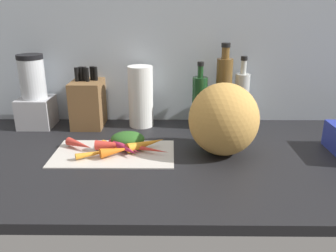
# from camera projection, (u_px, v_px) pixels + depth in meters

# --- Properties ---
(ground_plane) EXTENTS (1.70, 0.80, 0.03)m
(ground_plane) POSITION_uv_depth(u_px,v_px,m) (176.00, 158.00, 1.18)
(ground_plane) COLOR black
(wall_back) EXTENTS (1.70, 0.03, 0.60)m
(wall_back) POSITION_uv_depth(u_px,v_px,m) (175.00, 51.00, 1.44)
(wall_back) COLOR #ADB7C1
(wall_back) RESTS_ON ground_plane
(cutting_board) EXTENTS (0.41, 0.23, 0.01)m
(cutting_board) POSITION_uv_depth(u_px,v_px,m) (114.00, 152.00, 1.18)
(cutting_board) COLOR beige
(cutting_board) RESTS_ON ground_plane
(carrot_0) EXTENTS (0.11, 0.08, 0.03)m
(carrot_0) POSITION_uv_depth(u_px,v_px,m) (116.00, 151.00, 1.14)
(carrot_0) COLOR orange
(carrot_0) RESTS_ON cutting_board
(carrot_1) EXTENTS (0.15, 0.09, 0.02)m
(carrot_1) POSITION_uv_depth(u_px,v_px,m) (99.00, 153.00, 1.14)
(carrot_1) COLOR orange
(carrot_1) RESTS_ON cutting_board
(carrot_2) EXTENTS (0.11, 0.09, 0.03)m
(carrot_2) POSITION_uv_depth(u_px,v_px,m) (80.00, 144.00, 1.20)
(carrot_2) COLOR red
(carrot_2) RESTS_ON cutting_board
(carrot_3) EXTENTS (0.10, 0.11, 0.03)m
(carrot_3) POSITION_uv_depth(u_px,v_px,m) (126.00, 149.00, 1.16)
(carrot_3) COLOR #B2264C
(carrot_3) RESTS_ON cutting_board
(carrot_4) EXTENTS (0.15, 0.08, 0.02)m
(carrot_4) POSITION_uv_depth(u_px,v_px,m) (147.00, 150.00, 1.17)
(carrot_4) COLOR red
(carrot_4) RESTS_ON cutting_board
(carrot_5) EXTENTS (0.10, 0.08, 0.02)m
(carrot_5) POSITION_uv_depth(u_px,v_px,m) (114.00, 146.00, 1.19)
(carrot_5) COLOR orange
(carrot_5) RESTS_ON cutting_board
(carrot_6) EXTENTS (0.17, 0.04, 0.03)m
(carrot_6) POSITION_uv_depth(u_px,v_px,m) (120.00, 145.00, 1.19)
(carrot_6) COLOR red
(carrot_6) RESTS_ON cutting_board
(carrot_7) EXTENTS (0.14, 0.11, 0.03)m
(carrot_7) POSITION_uv_depth(u_px,v_px,m) (146.00, 144.00, 1.20)
(carrot_7) COLOR orange
(carrot_7) RESTS_ON cutting_board
(carrot_8) EXTENTS (0.13, 0.11, 0.02)m
(carrot_8) POSITION_uv_depth(u_px,v_px,m) (125.00, 147.00, 1.18)
(carrot_8) COLOR #B2264C
(carrot_8) RESTS_ON cutting_board
(carrot_greens_pile) EXTENTS (0.12, 0.09, 0.05)m
(carrot_greens_pile) POSITION_uv_depth(u_px,v_px,m) (128.00, 139.00, 1.22)
(carrot_greens_pile) COLOR #2D6023
(carrot_greens_pile) RESTS_ON cutting_board
(winter_squash) EXTENTS (0.23, 0.23, 0.24)m
(winter_squash) POSITION_uv_depth(u_px,v_px,m) (224.00, 119.00, 1.14)
(winter_squash) COLOR gold
(winter_squash) RESTS_ON ground_plane
(knife_block) EXTENTS (0.12, 0.16, 0.25)m
(knife_block) POSITION_uv_depth(u_px,v_px,m) (88.00, 103.00, 1.42)
(knife_block) COLOR brown
(knife_block) RESTS_ON ground_plane
(blender_appliance) EXTENTS (0.13, 0.13, 0.30)m
(blender_appliance) POSITION_uv_depth(u_px,v_px,m) (35.00, 96.00, 1.40)
(blender_appliance) COLOR #B2B2B7
(blender_appliance) RESTS_ON ground_plane
(paper_towel_roll) EXTENTS (0.10, 0.10, 0.25)m
(paper_towel_roll) POSITION_uv_depth(u_px,v_px,m) (141.00, 97.00, 1.41)
(paper_towel_roll) COLOR white
(paper_towel_roll) RESTS_ON ground_plane
(bottle_0) EXTENTS (0.06, 0.06, 0.27)m
(bottle_0) POSITION_uv_depth(u_px,v_px,m) (200.00, 101.00, 1.40)
(bottle_0) COLOR #19421E
(bottle_0) RESTS_ON ground_plane
(bottle_1) EXTENTS (0.06, 0.06, 0.34)m
(bottle_1) POSITION_uv_depth(u_px,v_px,m) (223.00, 92.00, 1.39)
(bottle_1) COLOR brown
(bottle_1) RESTS_ON ground_plane
(bottle_2) EXTENTS (0.06, 0.06, 0.29)m
(bottle_2) POSITION_uv_depth(u_px,v_px,m) (241.00, 98.00, 1.42)
(bottle_2) COLOR silver
(bottle_2) RESTS_ON ground_plane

